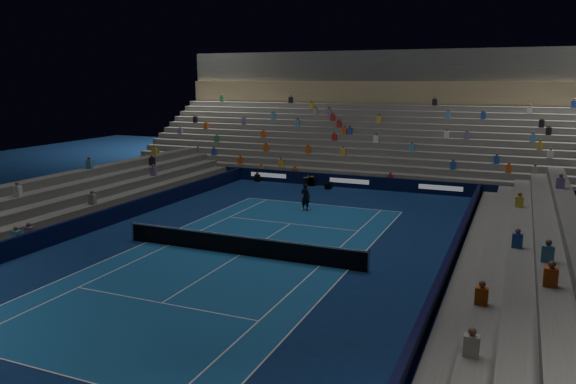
% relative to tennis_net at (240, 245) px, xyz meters
% --- Properties ---
extents(ground, '(90.00, 90.00, 0.00)m').
position_rel_tennis_net_xyz_m(ground, '(0.00, 0.00, -0.50)').
color(ground, navy).
rests_on(ground, ground).
extents(court_surface, '(10.97, 23.77, 0.01)m').
position_rel_tennis_net_xyz_m(court_surface, '(0.00, 0.00, -0.50)').
color(court_surface, '#19528D').
rests_on(court_surface, ground).
extents(sponsor_barrier_far, '(44.00, 0.25, 1.00)m').
position_rel_tennis_net_xyz_m(sponsor_barrier_far, '(0.00, 18.50, -0.00)').
color(sponsor_barrier_far, black).
rests_on(sponsor_barrier_far, ground).
extents(sponsor_barrier_east, '(0.25, 37.00, 1.00)m').
position_rel_tennis_net_xyz_m(sponsor_barrier_east, '(9.70, 0.00, -0.00)').
color(sponsor_barrier_east, black).
rests_on(sponsor_barrier_east, ground).
extents(sponsor_barrier_west, '(0.25, 37.00, 1.00)m').
position_rel_tennis_net_xyz_m(sponsor_barrier_west, '(-9.70, 0.00, -0.00)').
color(sponsor_barrier_west, black).
rests_on(sponsor_barrier_west, ground).
extents(grandstand_main, '(44.00, 15.20, 11.20)m').
position_rel_tennis_net_xyz_m(grandstand_main, '(0.00, 27.90, 2.87)').
color(grandstand_main, slate).
rests_on(grandstand_main, ground).
extents(grandstand_east, '(5.00, 37.00, 2.50)m').
position_rel_tennis_net_xyz_m(grandstand_east, '(13.17, 0.00, 0.41)').
color(grandstand_east, slate).
rests_on(grandstand_east, ground).
extents(grandstand_west, '(5.00, 37.00, 2.50)m').
position_rel_tennis_net_xyz_m(grandstand_west, '(-13.17, 0.00, 0.41)').
color(grandstand_west, '#62625D').
rests_on(grandstand_west, ground).
extents(tennis_net, '(12.90, 0.10, 1.10)m').
position_rel_tennis_net_xyz_m(tennis_net, '(0.00, 0.00, 0.00)').
color(tennis_net, '#B2B2B7').
rests_on(tennis_net, ground).
extents(tennis_player, '(0.72, 0.53, 1.80)m').
position_rel_tennis_net_xyz_m(tennis_player, '(-0.42, 9.90, 0.40)').
color(tennis_player, black).
rests_on(tennis_player, ground).
extents(broadcast_camera, '(0.50, 0.90, 0.54)m').
position_rel_tennis_net_xyz_m(broadcast_camera, '(-1.36, 17.32, -0.22)').
color(broadcast_camera, black).
rests_on(broadcast_camera, ground).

